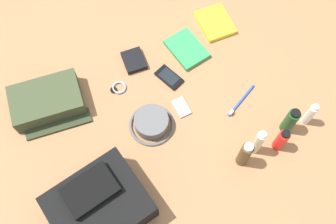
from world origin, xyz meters
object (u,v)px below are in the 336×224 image
(shampoo_bottle, at_px, (290,121))
(travel_guidebook, at_px, (187,49))
(cologne_bottle, at_px, (245,154))
(wallet, at_px, (134,61))
(toothbrush, at_px, (240,102))
(toothpaste_tube, at_px, (310,114))
(paperback_novel, at_px, (215,23))
(bucket_hat, at_px, (152,123))
(wristwatch, at_px, (118,88))
(backpack, at_px, (99,206))
(lotion_bottle, at_px, (258,142))
(toiletry_pouch, at_px, (47,102))
(media_player, at_px, (181,107))
(sunscreen_spray, at_px, (281,140))
(cell_phone, at_px, (169,77))

(shampoo_bottle, height_order, travel_guidebook, shampoo_bottle)
(cologne_bottle, distance_m, wallet, 0.64)
(travel_guidebook, xyz_separation_m, toothbrush, (-0.07, 0.33, -0.00))
(toothpaste_tube, bearing_deg, travel_guidebook, -64.12)
(toothpaste_tube, bearing_deg, paperback_novel, -83.17)
(toothpaste_tube, bearing_deg, bucket_hat, -26.62)
(cologne_bottle, bearing_deg, wallet, -74.38)
(wristwatch, height_order, wallet, wallet)
(shampoo_bottle, xyz_separation_m, paperback_novel, (-0.02, -0.58, -0.06))
(bucket_hat, bearing_deg, paperback_novel, -147.64)
(backpack, xyz_separation_m, wallet, (-0.39, -0.52, -0.06))
(bucket_hat, relative_size, wristwatch, 2.62)
(lotion_bottle, bearing_deg, travel_guidebook, -89.45)
(toiletry_pouch, xyz_separation_m, toothbrush, (-0.71, 0.37, -0.03))
(bucket_hat, relative_size, toothpaste_tube, 1.32)
(paperback_novel, bearing_deg, toothbrush, 73.47)
(bucket_hat, relative_size, toothbrush, 1.07)
(toiletry_pouch, height_order, wallet, toiletry_pouch)
(shampoo_bottle, xyz_separation_m, lotion_bottle, (0.17, 0.02, 0.01))
(cologne_bottle, bearing_deg, shampoo_bottle, -172.24)
(wristwatch, bearing_deg, media_player, 132.77)
(sunscreen_spray, relative_size, wristwatch, 1.93)
(bucket_hat, xyz_separation_m, cell_phone, (-0.17, -0.16, -0.02))
(shampoo_bottle, height_order, paperback_novel, shampoo_bottle)
(sunscreen_spray, height_order, toothbrush, sunscreen_spray)
(cologne_bottle, height_order, paperback_novel, cologne_bottle)
(sunscreen_spray, relative_size, cell_phone, 1.03)
(toiletry_pouch, relative_size, wristwatch, 4.39)
(backpack, height_order, wallet, backpack)
(toiletry_pouch, bearing_deg, paperback_novel, -177.93)
(cell_phone, bearing_deg, lotion_bottle, 107.65)
(travel_guidebook, bearing_deg, cell_phone, 32.71)
(bucket_hat, xyz_separation_m, wallet, (-0.07, -0.31, -0.01))
(sunscreen_spray, xyz_separation_m, cell_phone, (0.23, -0.48, -0.06))
(toiletry_pouch, distance_m, cell_phone, 0.52)
(sunscreen_spray, distance_m, lotion_bottle, 0.10)
(travel_guidebook, distance_m, media_player, 0.29)
(toiletry_pouch, xyz_separation_m, bucket_hat, (-0.34, 0.28, -0.01))
(bucket_hat, distance_m, wristwatch, 0.23)
(lotion_bottle, bearing_deg, shampoo_bottle, -174.22)
(toothpaste_tube, bearing_deg, toiletry_pouch, -32.13)
(media_player, height_order, wallet, wallet)
(backpack, bearing_deg, media_player, -154.11)
(bucket_hat, xyz_separation_m, lotion_bottle, (-0.31, 0.29, 0.06))
(shampoo_bottle, bearing_deg, backpack, -3.90)
(wristwatch, distance_m, toothbrush, 0.52)
(shampoo_bottle, xyz_separation_m, cologne_bottle, (0.24, 0.03, 0.01))
(travel_guidebook, relative_size, wallet, 1.76)
(paperback_novel, height_order, toothbrush, same)
(toothpaste_tube, bearing_deg, media_player, -35.13)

